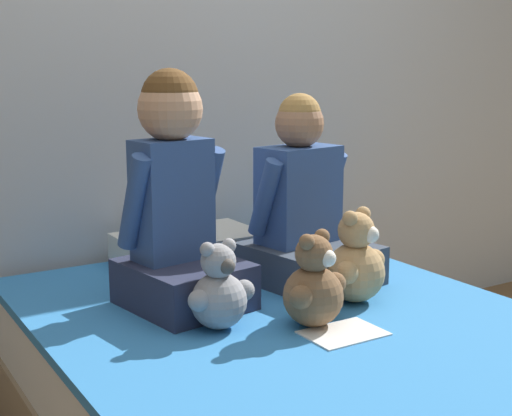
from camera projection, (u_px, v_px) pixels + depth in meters
The scene contains 9 objects.
wall_behind_bed at pixel (154, 40), 2.61m from camera, with size 8.00×0.06×2.50m.
bed at pixel (312, 408), 1.97m from camera, with size 1.33×1.87×0.46m.
child_on_left at pixel (176, 204), 2.06m from camera, with size 0.35×0.39×0.69m.
child_on_right at pixel (304, 211), 2.31m from camera, with size 0.40×0.43×0.61m.
teddy_bear_held_by_left_child at pixel (219, 292), 1.90m from camera, with size 0.20×0.15×0.24m.
teddy_bear_held_by_right_child at pixel (356, 263), 2.12m from camera, with size 0.22×0.18×0.28m.
teddy_bear_between_children at pixel (314, 287), 1.92m from camera, with size 0.21×0.17×0.26m.
pillow_at_headboard at pixel (189, 248), 2.54m from camera, with size 0.49×0.31×0.11m.
sign_card at pixel (343, 333), 1.88m from camera, with size 0.21×0.15×0.00m.
Camera 1 is at (-1.09, -1.47, 1.16)m, focal length 50.00 mm.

